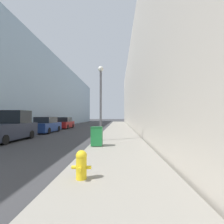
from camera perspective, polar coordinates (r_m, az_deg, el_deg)
sidewalk_right at (r=21.21m, az=2.25°, el=-5.96°), size 3.36×60.00×0.15m
building_left_glass at (r=33.45m, az=-26.37°, el=5.53°), size 12.00×60.00×11.39m
building_right_stone at (r=30.54m, az=17.15°, el=7.89°), size 12.00×60.00×13.29m
fire_hydrant at (r=4.83m, az=-9.98°, el=-16.36°), size 0.52×0.40×0.75m
trash_bin at (r=9.69m, az=-4.98°, el=-7.84°), size 0.62×0.59×1.06m
lamppost at (r=11.97m, az=-3.73°, el=4.57°), size 0.38×0.38×5.07m
pickup_truck at (r=14.70m, az=-30.59°, el=-4.58°), size 2.02×5.24×2.22m
parked_sedan_near at (r=20.31m, az=-20.74°, el=-4.10°), size 1.95×4.70×1.69m
parked_sedan_far at (r=26.22m, az=-15.22°, el=-3.56°), size 1.84×4.41×1.62m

